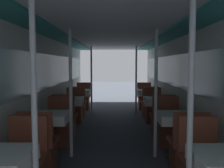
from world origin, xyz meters
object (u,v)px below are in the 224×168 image
object	(u,v)px
support_pole_right_3	(136,80)
chair_left_far_2	(74,112)
dining_table_left_2	(70,103)
dining_table_left_3	(81,94)
support_pole_left_0	(35,119)
chair_right_near_1	(187,153)
dining_table_left_1	(50,120)
chair_right_far_1	(168,130)
chair_right_near_2	(162,122)
dining_table_right_2	(157,103)
dining_table_right_3	(147,94)
chair_left_far_1	(59,130)
dining_table_right_1	(176,121)
chair_left_far_3	(83,101)
chair_right_far_3	(145,101)
support_pole_left_3	(91,80)
support_pole_right_1	(156,94)
chair_left_near_2	(65,122)
support_pole_left_1	(71,94)
support_pole_right_0	(190,119)
chair_right_near_3	(150,107)
chair_left_near_3	(78,107)
chair_right_far_2	(153,112)
chair_left_near_1	(40,153)

from	to	relation	value
support_pole_right_3	chair_left_far_2	bearing A→B (deg)	-144.44
dining_table_left_2	dining_table_left_3	bearing A→B (deg)	90.00
support_pole_left_0	dining_table_left_2	xyz separation A→B (m)	(-0.34, 3.66, -0.44)
chair_right_near_1	dining_table_left_1	bearing A→B (deg)	163.75
dining_table_left_1	chair_right_far_1	distance (m)	2.17
chair_right_near_2	dining_table_left_2	bearing A→B (deg)	163.75
dining_table_right_2	dining_table_right_3	xyz separation A→B (m)	(0.00, 1.83, 0.00)
chair_left_far_1	dining_table_right_1	xyz separation A→B (m)	(2.06, -0.60, 0.32)
dining_table_left_2	chair_left_far_3	bearing A→B (deg)	90.00
support_pole_left_0	chair_right_far_3	world-z (taller)	support_pole_left_0
dining_table_left_3	support_pole_left_3	world-z (taller)	support_pole_left_3
support_pole_right_1	dining_table_right_2	size ratio (longest dim) A/B	2.86
dining_table_left_2	chair_left_near_2	distance (m)	0.68
chair_left_far_1	support_pole_right_1	xyz separation A→B (m)	(1.72, -0.60, 0.76)
dining_table_right_3	support_pole_left_1	bearing A→B (deg)	-115.17
chair_left_far_2	dining_table_left_3	bearing A→B (deg)	-90.00
chair_left_far_2	support_pole_left_3	xyz separation A→B (m)	(0.34, 1.23, 0.76)
dining_table_left_2	support_pole_left_3	bearing A→B (deg)	79.43
support_pole_left_1	chair_right_near_1	xyz separation A→B (m)	(1.72, -0.60, -0.76)
chair_left_far_1	dining_table_left_2	distance (m)	1.27
chair_left_far_2	support_pole_right_0	size ratio (longest dim) A/B	0.43
dining_table_left_1	support_pole_right_3	world-z (taller)	support_pole_right_3
support_pole_left_1	dining_table_right_1	bearing A→B (deg)	0.00
support_pole_left_3	dining_table_right_1	world-z (taller)	support_pole_left_3
dining_table_right_1	support_pole_right_1	bearing A→B (deg)	180.00
dining_table_left_1	chair_right_near_3	xyz separation A→B (m)	(2.06, 3.06, -0.32)
chair_left_far_1	support_pole_right_0	xyz separation A→B (m)	(1.72, -2.43, 0.76)
support_pole_left_1	chair_right_near_1	world-z (taller)	support_pole_left_1
chair_left_near_3	dining_table_right_3	bearing A→B (deg)	16.25
dining_table_left_1	chair_right_far_1	xyz separation A→B (m)	(2.06, 0.60, -0.32)
support_pole_left_0	chair_right_near_1	world-z (taller)	support_pole_left_0
chair_right_far_2	support_pole_right_1	bearing A→B (deg)	82.00
support_pole_right_1	chair_right_far_2	world-z (taller)	support_pole_right_1
support_pole_left_1	chair_left_far_3	size ratio (longest dim) A/B	2.31
dining_table_left_1	dining_table_left_3	xyz separation A→B (m)	(0.00, 3.66, 0.00)
chair_left_far_3	chair_left_near_1	bearing A→B (deg)	90.00
support_pole_left_0	support_pole_left_3	bearing A→B (deg)	90.00
support_pole_left_1	support_pole_right_3	world-z (taller)	same
dining_table_left_3	support_pole_right_1	size ratio (longest dim) A/B	0.35
dining_table_left_1	chair_left_near_2	distance (m)	1.27
chair_left_far_1	chair_right_far_3	world-z (taller)	same
chair_left_near_1	chair_right_far_2	world-z (taller)	same
chair_left_far_1	dining_table_left_2	bearing A→B (deg)	-90.00
chair_left_far_2	chair_right_near_3	size ratio (longest dim) A/B	1.00
chair_left_far_1	chair_right_far_3	size ratio (longest dim) A/B	1.00
chair_left_near_1	chair_right_far_1	world-z (taller)	same
chair_left_far_2	dining_table_left_3	size ratio (longest dim) A/B	1.23
support_pole_left_1	chair_right_near_3	xyz separation A→B (m)	(1.72, 3.06, -0.76)
dining_table_right_3	chair_left_near_2	bearing A→B (deg)	-130.30
chair_left_near_1	chair_left_far_3	size ratio (longest dim) A/B	1.00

